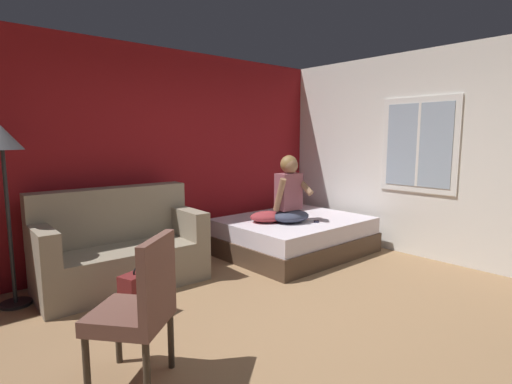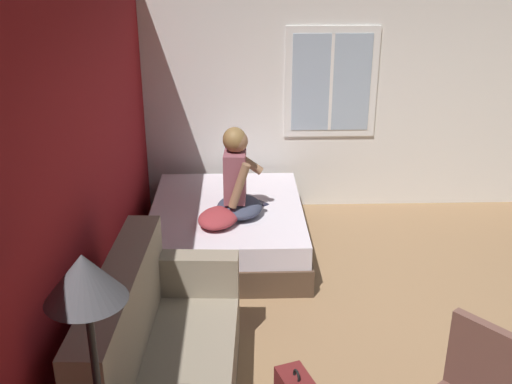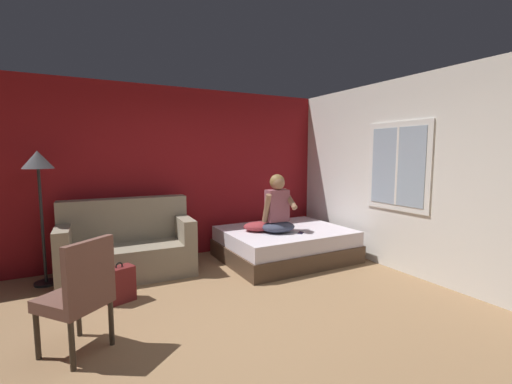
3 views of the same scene
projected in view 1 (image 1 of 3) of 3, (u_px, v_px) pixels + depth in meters
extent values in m
plane|color=#93704C|center=(287.00, 334.00, 3.26)|extent=(40.00, 40.00, 0.00)
cube|color=maroon|center=(140.00, 156.00, 4.99)|extent=(10.71, 0.16, 2.70)
cube|color=silver|center=(452.00, 156.00, 4.99)|extent=(0.16, 6.41, 2.70)
cube|color=white|center=(419.00, 145.00, 5.21)|extent=(0.02, 1.04, 1.24)
cube|color=#9EB2C6|center=(418.00, 145.00, 5.20)|extent=(0.01, 0.88, 1.08)
cube|color=white|center=(418.00, 145.00, 5.20)|extent=(0.01, 0.04, 1.08)
cube|color=#4C3828|center=(294.00, 243.00, 5.54)|extent=(1.93, 1.55, 0.26)
cube|color=silver|center=(294.00, 226.00, 5.51)|extent=(1.87, 1.51, 0.22)
cube|color=gray|center=(123.00, 266.00, 4.26)|extent=(1.74, 0.88, 0.44)
cube|color=gray|center=(111.00, 214.00, 4.42)|extent=(1.71, 0.32, 0.60)
cube|color=gray|center=(42.00, 244.00, 3.74)|extent=(0.22, 0.81, 0.32)
cube|color=gray|center=(186.00, 222.00, 4.68)|extent=(0.22, 0.81, 0.32)
cylinder|color=#382D23|center=(118.00, 336.00, 2.82)|extent=(0.04, 0.04, 0.40)
cylinder|color=#382D23|center=(87.00, 367.00, 2.44)|extent=(0.04, 0.04, 0.40)
cylinder|color=#382D23|center=(171.00, 340.00, 2.76)|extent=(0.04, 0.04, 0.40)
cylinder|color=#382D23|center=(147.00, 373.00, 2.38)|extent=(0.04, 0.04, 0.40)
cube|color=brown|center=(130.00, 316.00, 2.57)|extent=(0.65, 0.65, 0.10)
cube|color=brown|center=(157.00, 275.00, 2.49)|extent=(0.39, 0.34, 0.48)
ellipsoid|color=#383D51|center=(290.00, 216.00, 5.25)|extent=(0.54, 0.47, 0.16)
cube|color=#8C4C56|center=(289.00, 192.00, 5.24)|extent=(0.34, 0.22, 0.48)
cylinder|color=#936B4C|center=(280.00, 195.00, 5.08)|extent=(0.09, 0.22, 0.44)
cylinder|color=#936B4C|center=(302.00, 184.00, 5.26)|extent=(0.10, 0.38, 0.29)
sphere|color=#936B4C|center=(290.00, 165.00, 5.17)|extent=(0.21, 0.21, 0.21)
ellipsoid|color=olive|center=(289.00, 164.00, 5.19)|extent=(0.24, 0.23, 0.23)
cube|color=maroon|center=(138.00, 295.00, 3.54)|extent=(0.34, 0.27, 0.40)
cube|color=maroon|center=(129.00, 302.00, 3.61)|extent=(0.24, 0.13, 0.18)
torus|color=black|center=(137.00, 272.00, 3.51)|extent=(0.09, 0.04, 0.09)
ellipsoid|color=#993338|center=(268.00, 217.00, 5.25)|extent=(0.58, 0.51, 0.14)
cube|color=black|center=(316.00, 221.00, 5.26)|extent=(0.15, 0.15, 0.01)
cylinder|color=black|center=(16.00, 304.00, 3.81)|extent=(0.28, 0.28, 0.03)
cylinder|color=black|center=(9.00, 228.00, 3.71)|extent=(0.04, 0.04, 1.45)
cone|color=#4C4C51|center=(1.00, 137.00, 3.59)|extent=(0.36, 0.36, 0.22)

